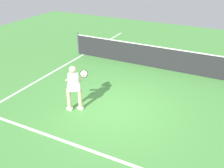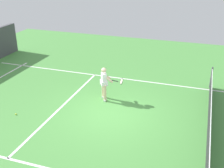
% 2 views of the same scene
% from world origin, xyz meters
% --- Properties ---
extents(ground_plane, '(24.56, 24.56, 0.00)m').
position_xyz_m(ground_plane, '(0.00, 0.00, 0.00)').
color(ground_plane, '#4C9342').
extents(service_line_marking, '(7.58, 0.10, 0.01)m').
position_xyz_m(service_line_marking, '(0.00, -2.19, 0.00)').
color(service_line_marking, white).
rests_on(service_line_marking, ground).
extents(sideline_left_marking, '(0.10, 16.89, 0.01)m').
position_xyz_m(sideline_left_marking, '(-3.79, 0.00, 0.00)').
color(sideline_left_marking, white).
rests_on(sideline_left_marking, ground).
extents(court_net, '(8.26, 0.08, 1.10)m').
position_xyz_m(court_net, '(0.00, 3.93, 0.52)').
color(court_net, '#4C4C51').
rests_on(court_net, ground).
extents(tennis_player, '(0.69, 1.14, 1.55)m').
position_xyz_m(tennis_player, '(-1.19, -0.64, 0.85)').
color(tennis_player, beige).
rests_on(tennis_player, ground).
extents(tennis_ball_near, '(0.07, 0.07, 0.07)m').
position_xyz_m(tennis_ball_near, '(1.33, -3.67, 0.03)').
color(tennis_ball_near, '#D1E533').
rests_on(tennis_ball_near, ground).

